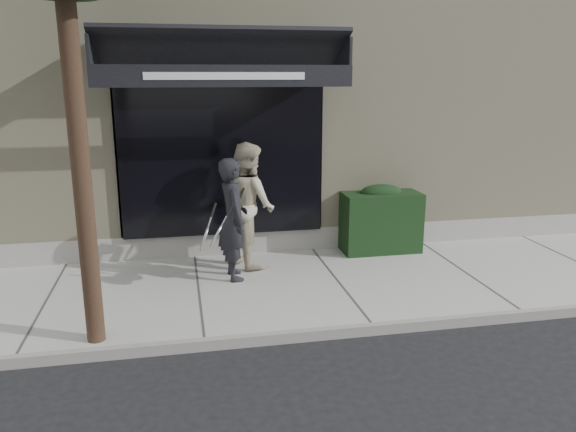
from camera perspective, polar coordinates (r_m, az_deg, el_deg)
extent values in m
plane|color=black|center=(8.31, 4.98, -7.24)|extent=(80.00, 80.00, 0.00)
cube|color=#9D9D98|center=(8.29, 4.99, -6.85)|extent=(20.00, 3.00, 0.12)
cube|color=gray|center=(6.94, 8.62, -11.26)|extent=(20.00, 0.10, 0.14)
cube|color=#BEB591|center=(12.61, -1.23, 12.95)|extent=(14.00, 7.00, 5.50)
cube|color=gray|center=(9.79, 2.25, -2.31)|extent=(14.02, 0.42, 0.50)
cube|color=black|center=(9.08, -6.74, 6.32)|extent=(3.20, 0.30, 2.60)
cube|color=gray|center=(9.24, -16.80, 5.95)|extent=(0.08, 0.40, 2.60)
cube|color=gray|center=(9.49, 2.93, 6.73)|extent=(0.08, 0.40, 2.60)
cube|color=gray|center=(9.14, -7.07, 14.79)|extent=(3.36, 0.40, 0.12)
cube|color=black|center=(8.45, -6.74, 16.61)|extent=(3.60, 1.03, 0.55)
cube|color=black|center=(7.95, -6.35, 13.96)|extent=(3.60, 0.05, 0.30)
cube|color=white|center=(7.92, -6.33, 13.96)|extent=(2.20, 0.01, 0.10)
cube|color=black|center=(8.49, -19.24, 15.39)|extent=(0.04, 1.00, 0.45)
cube|color=black|center=(8.78, 5.40, 16.03)|extent=(0.04, 1.00, 0.45)
cube|color=black|center=(9.59, 9.30, -0.55)|extent=(1.30, 0.70, 1.00)
ellipsoid|color=black|center=(9.47, 9.42, 2.38)|extent=(0.71, 0.38, 0.27)
cylinder|color=black|center=(6.23, -20.55, 7.47)|extent=(0.20, 0.20, 4.80)
imported|color=black|center=(8.11, -5.60, -0.33)|extent=(0.49, 0.69, 1.78)
torus|color=silver|center=(7.87, -7.29, -1.98)|extent=(0.22, 0.33, 0.28)
cylinder|color=silver|center=(7.87, -7.29, -1.98)|extent=(0.18, 0.29, 0.24)
cylinder|color=silver|center=(7.87, -7.29, -1.98)|extent=(0.17, 0.05, 0.10)
cylinder|color=black|center=(7.87, -7.29, -1.98)|extent=(0.19, 0.06, 0.12)
torus|color=silver|center=(7.74, -8.48, -2.27)|extent=(0.15, 0.31, 0.30)
cylinder|color=silver|center=(7.74, -8.48, -2.27)|extent=(0.12, 0.28, 0.26)
cylinder|color=silver|center=(7.74, -8.48, -2.27)|extent=(0.18, 0.04, 0.08)
cylinder|color=black|center=(7.74, -8.48, -2.27)|extent=(0.20, 0.05, 0.09)
imported|color=beige|center=(8.69, -4.04, 1.21)|extent=(1.00, 1.13, 1.93)
torus|color=silver|center=(8.37, -5.84, -0.41)|extent=(0.21, 0.33, 0.29)
cylinder|color=silver|center=(8.37, -5.84, -0.41)|extent=(0.17, 0.29, 0.25)
cylinder|color=silver|center=(8.37, -5.84, -0.41)|extent=(0.17, 0.06, 0.09)
cylinder|color=black|center=(8.37, -5.84, -0.41)|extent=(0.20, 0.07, 0.11)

